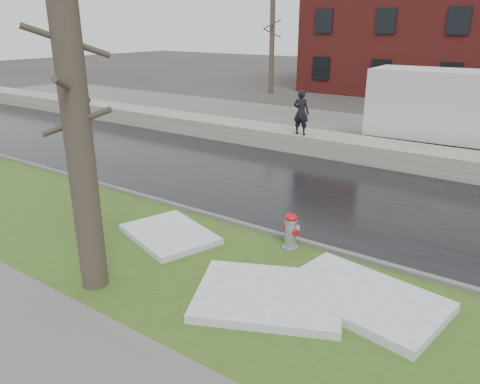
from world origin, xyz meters
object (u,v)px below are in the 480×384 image
Objects in this scene: fire_hydrant at (291,229)px; worker at (301,112)px; box_truck at (468,113)px; tree at (77,126)px.

worker is at bearing 139.12° from fire_hydrant.
box_truck is (1.53, 10.50, 1.19)m from fire_hydrant.
tree reaches higher than worker.
tree is 11.32m from worker.
worker is at bearing 97.72° from tree.
box_truck is 5.62× the size of worker.
worker is at bearing -153.75° from box_truck.
tree reaches higher than box_truck.
tree is 14.61m from box_truck.
worker reaches higher than fire_hydrant.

